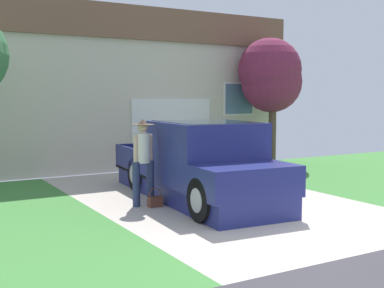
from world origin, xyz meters
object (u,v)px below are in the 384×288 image
(handbag, at_px, (155,201))
(neighbor_tree, at_px, (271,76))
(wheeled_trash_bin, at_px, (248,148))
(house_with_garage, at_px, (114,89))
(pickup_truck, at_px, (203,166))
(person_with_hat, at_px, (143,157))

(handbag, height_order, neighbor_tree, neighbor_tree)
(wheeled_trash_bin, bearing_deg, house_with_garage, 128.16)
(pickup_truck, relative_size, neighbor_tree, 1.33)
(neighbor_tree, bearing_deg, house_with_garage, 136.67)
(house_with_garage, height_order, neighbor_tree, house_with_garage)
(pickup_truck, bearing_deg, house_with_garage, -93.50)
(pickup_truck, xyz_separation_m, house_with_garage, (0.99, 7.67, 1.72))
(pickup_truck, bearing_deg, neighbor_tree, -137.87)
(pickup_truck, relative_size, house_with_garage, 0.53)
(person_with_hat, distance_m, neighbor_tree, 7.46)
(person_with_hat, relative_size, house_with_garage, 0.17)
(person_with_hat, relative_size, neighbor_tree, 0.43)
(house_with_garage, bearing_deg, wheeled_trash_bin, -51.84)
(pickup_truck, height_order, neighbor_tree, neighbor_tree)
(house_with_garage, relative_size, neighbor_tree, 2.52)
(person_with_hat, height_order, neighbor_tree, neighbor_tree)
(pickup_truck, distance_m, wheeled_trash_bin, 5.54)
(house_with_garage, xyz_separation_m, neighbor_tree, (3.98, -3.75, 0.40))
(handbag, bearing_deg, wheeled_trash_bin, 36.42)
(handbag, relative_size, house_with_garage, 0.04)
(person_with_hat, bearing_deg, wheeled_trash_bin, 27.12)
(pickup_truck, height_order, person_with_hat, person_with_hat)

